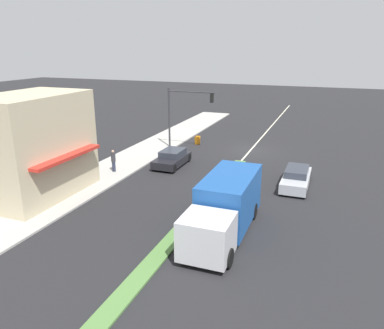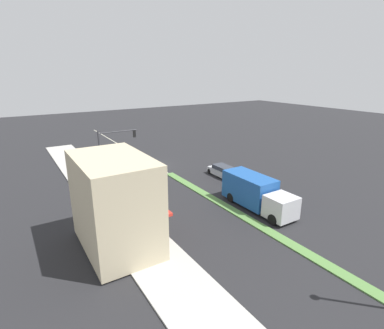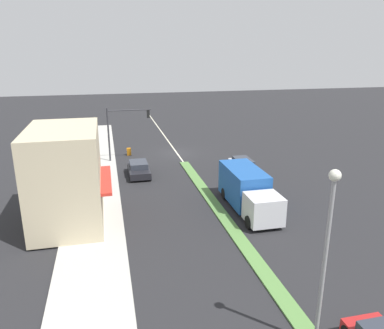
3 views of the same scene
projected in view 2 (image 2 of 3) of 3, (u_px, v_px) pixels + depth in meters
name	position (u px, v px, depth m)	size (l,w,h in m)	color
ground_plane	(248.00, 220.00, 25.23)	(160.00, 160.00, 0.00)	#232326
sidewalk_right	(153.00, 255.00, 20.22)	(4.00, 73.00, 0.12)	#B2AFA8
median_strip	(350.00, 279.00, 17.96)	(0.90, 46.00, 0.10)	#568442
lane_marking_center	(155.00, 165.00, 39.76)	(0.16, 60.00, 0.01)	beige
building_corner_store	(115.00, 203.00, 20.42)	(5.17, 7.20, 6.50)	#C6B793
traffic_signal_main	(112.00, 146.00, 34.00)	(4.59, 0.34, 5.60)	#333338
pedestrian	(119.00, 199.00, 26.80)	(0.34, 0.34, 1.70)	#282D42
warning_aframe_sign	(114.00, 169.00, 37.00)	(0.45, 0.53, 0.84)	orange
delivery_truck	(256.00, 193.00, 27.07)	(2.44, 7.50, 2.87)	silver
sedan_silver	(224.00, 172.00, 35.36)	(1.75, 4.56, 1.31)	#B7BABF
sedan_dark	(141.00, 184.00, 31.32)	(1.92, 4.06, 1.31)	black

